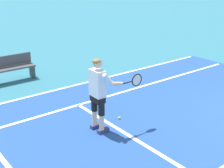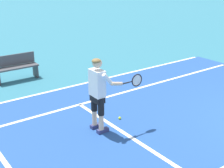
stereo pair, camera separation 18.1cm
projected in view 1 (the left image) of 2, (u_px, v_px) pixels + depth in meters
The scene contains 5 objects.
line_singles_left at pixel (132, 89), 9.70m from camera, with size 0.10×8.96×0.01m, color white.
line_doubles_left at pixel (105, 78), 10.72m from camera, with size 0.10×8.96×0.01m, color white.
tennis_player at pixel (99, 90), 6.91m from camera, with size 0.63×1.11×1.71m.
tennis_ball_by_baseline at pixel (119, 118), 7.78m from camera, with size 0.07×0.07×0.07m, color #CCE02D.
courtside_bench at pixel (13, 68), 10.30m from camera, with size 0.40×1.40×0.85m.
Camera 1 is at (2.68, -7.46, 3.50)m, focal length 50.61 mm.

